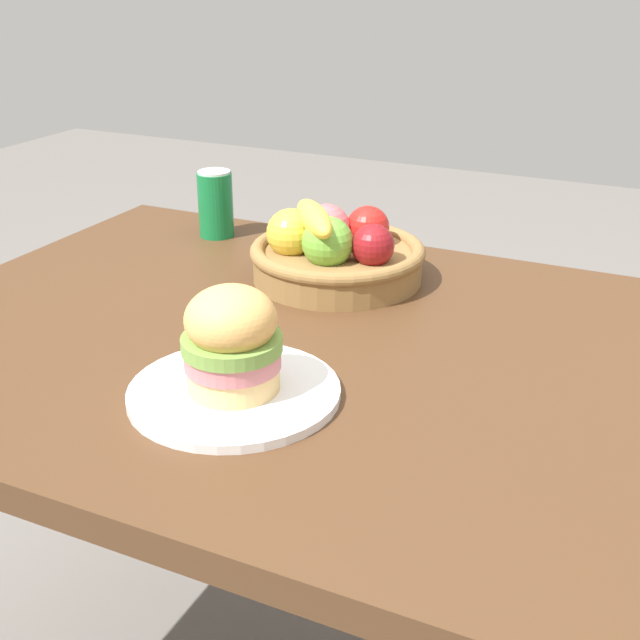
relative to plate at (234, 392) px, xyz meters
name	(u,v)px	position (x,y,z in m)	size (l,w,h in m)	color
dining_table	(360,412)	(0.09, 0.19, -0.11)	(1.40, 0.90, 0.75)	#4C301C
plate	(234,392)	(0.00, 0.00, 0.00)	(0.26, 0.26, 0.01)	white
sandwich	(232,340)	(0.00, 0.00, 0.07)	(0.12, 0.12, 0.13)	#E5BC75
soda_can	(216,204)	(-0.35, 0.53, 0.06)	(0.07, 0.07, 0.13)	#147238
fruit_basket	(335,252)	(-0.05, 0.41, 0.04)	(0.29, 0.29, 0.14)	olive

